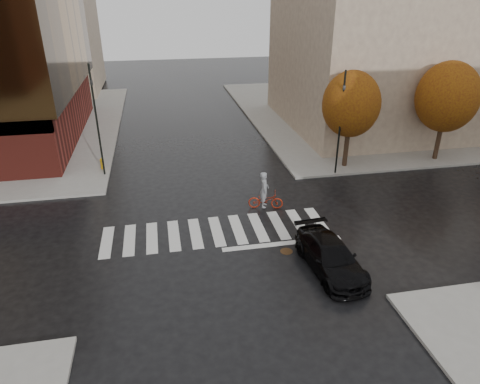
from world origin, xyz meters
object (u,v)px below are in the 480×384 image
object	(u,v)px
traffic_light_ne	(341,118)
fire_hydrant	(102,163)
sedan	(331,257)
traffic_light_nw	(96,114)
cyclist	(265,196)

from	to	relation	value
traffic_light_ne	fire_hydrant	bearing A→B (deg)	-16.11
sedan	fire_hydrant	xyz separation A→B (m)	(-10.95, 13.75, -0.11)
traffic_light_ne	fire_hydrant	size ratio (longest dim) A/B	8.80
traffic_light_nw	traffic_light_ne	size ratio (longest dim) A/B	1.06
cyclist	fire_hydrant	world-z (taller)	cyclist
cyclist	traffic_light_ne	world-z (taller)	traffic_light_ne
fire_hydrant	traffic_light_ne	bearing A→B (deg)	-13.53
sedan	traffic_light_nw	xyz separation A→B (m)	(-10.75, 12.75, 3.53)
cyclist	traffic_light_ne	size ratio (longest dim) A/B	0.33
sedan	traffic_light_ne	distance (m)	11.45
cyclist	traffic_light_ne	xyz separation A→B (m)	(5.82, 3.80, 3.17)
traffic_light_nw	fire_hydrant	xyz separation A→B (m)	(-0.20, 1.00, -3.64)
traffic_light_nw	traffic_light_ne	distance (m)	15.42
sedan	traffic_light_ne	world-z (taller)	traffic_light_ne
sedan	cyclist	size ratio (longest dim) A/B	2.12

